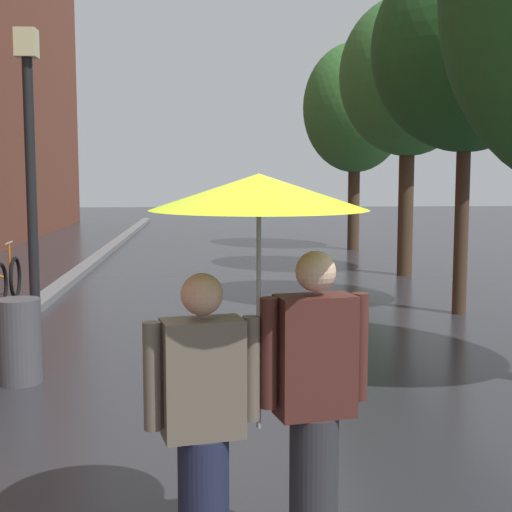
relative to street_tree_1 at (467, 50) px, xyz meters
name	(u,v)px	position (x,y,z in m)	size (l,w,h in m)	color
kerb_strip	(66,282)	(-6.37, 3.11, -3.77)	(0.30, 36.00, 0.12)	slate
street_tree_1	(467,50)	(0.00, 0.00, 0.00)	(2.73, 2.73, 5.32)	#473323
street_tree_2	(409,77)	(0.25, 4.12, 0.12)	(2.74, 2.74, 5.55)	#473323
street_tree_3	(355,108)	(0.15, 9.13, -0.09)	(2.75, 2.75, 5.47)	#473323
couple_under_umbrella	(260,316)	(-3.43, -7.07, -2.45)	(1.16, 1.10, 2.10)	#1E233D
street_lamp_post	(30,162)	(-5.77, -1.87, -1.62)	(0.24, 0.24, 3.72)	black
litter_bin	(19,341)	(-5.60, -3.32, -3.41)	(0.44, 0.44, 0.85)	#4C4C51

